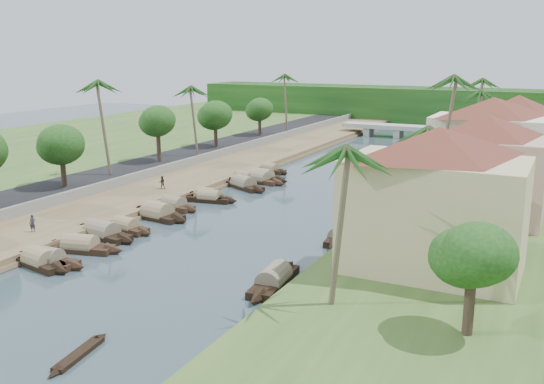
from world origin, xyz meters
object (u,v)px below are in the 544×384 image
at_px(sampan_0, 45,260).
at_px(person_near, 32,223).
at_px(building_near, 435,199).
at_px(bridge, 414,129).
at_px(sampan_1, 40,261).

bearing_deg(sampan_0, person_near, 141.27).
xyz_separation_m(building_near, sampan_0, (-27.96, -9.28, -5.97)).
relative_size(building_near, person_near, 9.46).
bearing_deg(bridge, building_near, -75.61).
bearing_deg(bridge, person_near, -100.55).
xyz_separation_m(bridge, building_near, (18.99, -74.00, 4.66)).
distance_m(bridge, sampan_0, 83.77).
bearing_deg(bridge, sampan_1, -96.16).
bearing_deg(sampan_1, building_near, 29.93).
bearing_deg(sampan_0, bridge, 80.75).
height_order(building_near, sampan_1, building_near).
bearing_deg(building_near, sampan_0, -161.64).
relative_size(building_near, sampan_0, 1.86).
bearing_deg(bridge, sampan_0, -96.14).
bearing_deg(sampan_0, building_near, 15.25).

